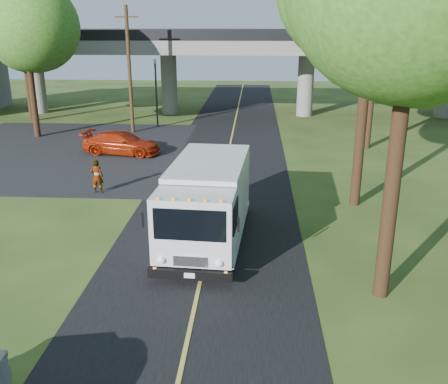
# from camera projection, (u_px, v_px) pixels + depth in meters

# --- Properties ---
(ground) EXTENTS (120.00, 120.00, 0.00)m
(ground) POSITION_uv_depth(u_px,v_px,m) (195.00, 306.00, 14.41)
(ground) COLOR #2C4317
(ground) RESTS_ON ground
(road) EXTENTS (7.00, 90.00, 0.02)m
(road) POSITION_uv_depth(u_px,v_px,m) (219.00, 194.00, 23.86)
(road) COLOR black
(road) RESTS_ON ground
(parking_lot) EXTENTS (16.00, 18.00, 0.01)m
(parking_lot) POSITION_uv_depth(u_px,v_px,m) (58.00, 151.00, 32.07)
(parking_lot) COLOR black
(parking_lot) RESTS_ON ground
(lane_line) EXTENTS (0.12, 90.00, 0.01)m
(lane_line) POSITION_uv_depth(u_px,v_px,m) (219.00, 194.00, 23.86)
(lane_line) COLOR gold
(lane_line) RESTS_ON road
(overpass) EXTENTS (54.00, 10.00, 7.30)m
(overpass) POSITION_uv_depth(u_px,v_px,m) (237.00, 62.00, 43.21)
(overpass) COLOR slate
(overpass) RESTS_ON ground
(traffic_signal) EXTENTS (0.18, 0.22, 5.20)m
(traffic_signal) POSITION_uv_depth(u_px,v_px,m) (156.00, 86.00, 38.32)
(traffic_signal) COLOR black
(traffic_signal) RESTS_ON ground
(utility_pole) EXTENTS (1.60, 0.26, 9.00)m
(utility_pole) POSITION_uv_depth(u_px,v_px,m) (129.00, 70.00, 36.07)
(utility_pole) COLOR #472D19
(utility_pole) RESTS_ON ground
(tree_right_far) EXTENTS (5.77, 5.67, 10.99)m
(tree_right_far) POSITION_uv_depth(u_px,v_px,m) (383.00, 14.00, 29.97)
(tree_right_far) COLOR #382314
(tree_right_far) RESTS_ON ground
(tree_left_lot) EXTENTS (5.60, 5.50, 10.50)m
(tree_left_lot) POSITION_uv_depth(u_px,v_px,m) (26.00, 21.00, 33.33)
(tree_left_lot) COLOR #382314
(tree_left_lot) RESTS_ON ground
(tree_left_far) EXTENTS (5.26, 5.16, 9.89)m
(tree_left_far) POSITION_uv_depth(u_px,v_px,m) (23.00, 28.00, 39.32)
(tree_left_far) COLOR #382314
(tree_left_far) RESTS_ON ground
(step_van) EXTENTS (3.06, 7.24, 2.98)m
(step_van) POSITION_uv_depth(u_px,v_px,m) (207.00, 200.00, 18.23)
(step_van) COLOR silver
(step_van) RESTS_ON ground
(red_sedan) EXTENTS (5.10, 2.69, 1.41)m
(red_sedan) POSITION_uv_depth(u_px,v_px,m) (122.00, 143.00, 31.05)
(red_sedan) COLOR #9E2309
(red_sedan) RESTS_ON ground
(pedestrian) EXTENTS (0.63, 0.44, 1.64)m
(pedestrian) POSITION_uv_depth(u_px,v_px,m) (97.00, 176.00, 23.82)
(pedestrian) COLOR gray
(pedestrian) RESTS_ON ground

